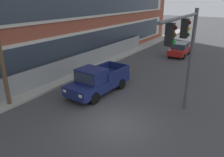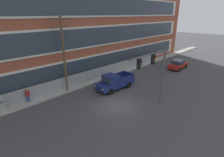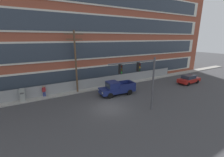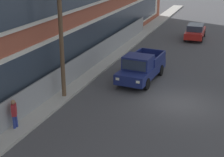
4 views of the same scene
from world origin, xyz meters
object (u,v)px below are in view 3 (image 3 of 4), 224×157
at_px(sedan_red, 189,79).
at_px(pickup_truck_navy, 116,88).
at_px(electrical_cabinet, 22,95).
at_px(traffic_signal_mast, 142,75).
at_px(utility_pole_near_corner, 76,59).
at_px(pedestrian_near_cabinet, 44,91).

bearing_deg(sedan_red, pickup_truck_navy, 172.50).
xyz_separation_m(pickup_truck_navy, electrical_cabinet, (-11.79, 3.73, -0.06)).
relative_size(traffic_signal_mast, sedan_red, 1.32).
height_order(utility_pole_near_corner, electrical_cabinet, utility_pole_near_corner).
height_order(traffic_signal_mast, utility_pole_near_corner, utility_pole_near_corner).
relative_size(pickup_truck_navy, pedestrian_near_cabinet, 3.16).
bearing_deg(sedan_red, utility_pole_near_corner, 163.72).
height_order(sedan_red, utility_pole_near_corner, utility_pole_near_corner).
bearing_deg(electrical_cabinet, pedestrian_near_cabinet, 5.33).
xyz_separation_m(sedan_red, pedestrian_near_cabinet, (-23.35, 5.84, 0.18)).
height_order(traffic_signal_mast, electrical_cabinet, traffic_signal_mast).
distance_m(utility_pole_near_corner, electrical_cabinet, 8.25).
xyz_separation_m(sedan_red, electrical_cabinet, (-25.94, 5.60, 0.09)).
bearing_deg(traffic_signal_mast, electrical_cabinet, 139.14).
xyz_separation_m(pickup_truck_navy, pedestrian_near_cabinet, (-9.21, 3.97, 0.03)).
bearing_deg(traffic_signal_mast, sedan_red, 15.57).
bearing_deg(traffic_signal_mast, utility_pole_near_corner, 112.95).
relative_size(traffic_signal_mast, utility_pole_near_corner, 0.67).
bearing_deg(pickup_truck_navy, utility_pole_near_corner, 142.04).
bearing_deg(sedan_red, electrical_cabinet, 167.82).
distance_m(sedan_red, pedestrian_near_cabinet, 24.07).
relative_size(sedan_red, pedestrian_near_cabinet, 2.69).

